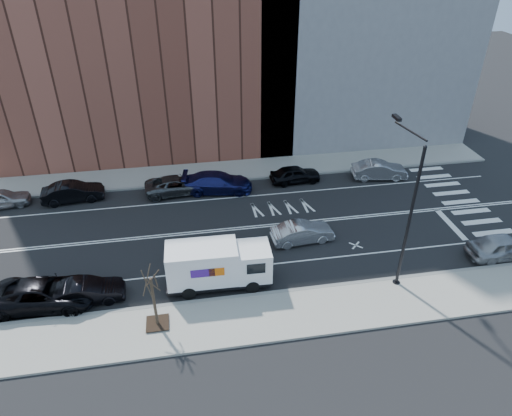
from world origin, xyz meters
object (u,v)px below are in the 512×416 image
object	(u,v)px
fedex_van	(218,265)
driving_sedan	(302,232)
far_parked_b	(73,192)
far_parked_a	(1,199)
near_parked_front	(504,246)

from	to	relation	value
fedex_van	driving_sedan	distance (m)	6.96
fedex_van	far_parked_b	distance (m)	15.35
far_parked_a	driving_sedan	xyz separation A→B (m)	(21.31, -8.15, 0.01)
fedex_van	far_parked_b	world-z (taller)	fedex_van
driving_sedan	far_parked_a	bearing A→B (deg)	63.87
far_parked_a	near_parked_front	size ratio (longest dim) A/B	0.87
driving_sedan	near_parked_front	xyz separation A→B (m)	(12.26, -3.81, 0.10)
far_parked_b	near_parked_front	size ratio (longest dim) A/B	0.98
fedex_van	near_parked_front	size ratio (longest dim) A/B	1.33
driving_sedan	far_parked_b	bearing A→B (deg)	57.98
fedex_van	driving_sedan	bearing A→B (deg)	31.06
fedex_van	near_parked_front	world-z (taller)	fedex_van
far_parked_a	near_parked_front	xyz separation A→B (m)	(33.57, -11.95, 0.11)
fedex_van	near_parked_front	bearing A→B (deg)	0.25
far_parked_a	far_parked_b	size ratio (longest dim) A/B	0.88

